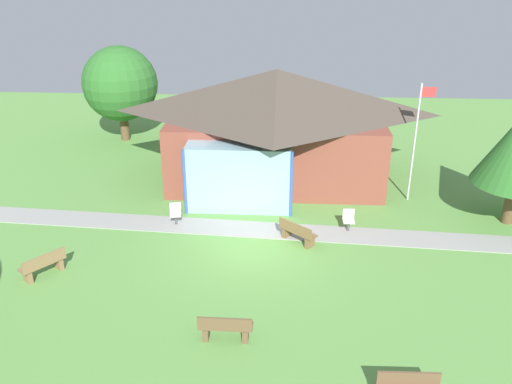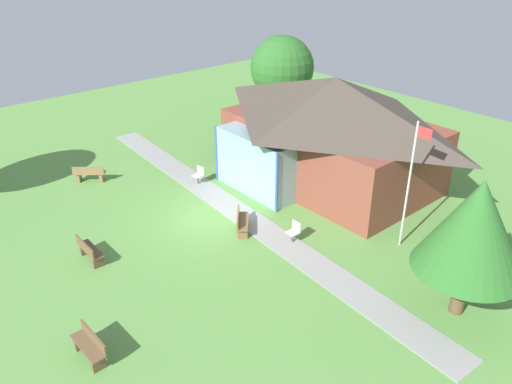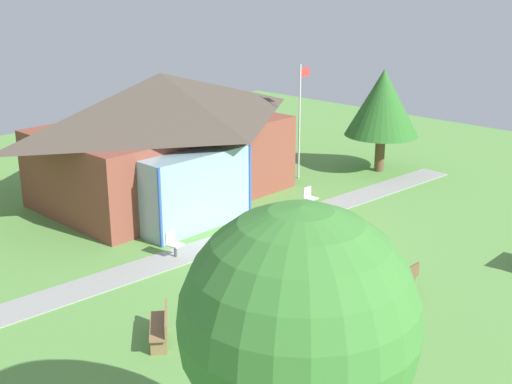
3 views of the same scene
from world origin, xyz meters
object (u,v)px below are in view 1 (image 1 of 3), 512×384
Objects in this scene: patio_chair_west at (176,214)px; patio_chair_lawn_spare at (348,221)px; pavilion at (275,123)px; flagpole at (416,137)px; bench_rear_near_path at (297,233)px; bench_front_center at (225,328)px; bench_mid_left at (43,265)px; tree_behind_pavilion_left at (120,84)px.

patio_chair_west is 6.70m from patio_chair_lawn_spare.
pavilion is 2.06× the size of flagpole.
flagpole is 6.76m from bench_rear_near_path.
pavilion is at bearing 85.70° from bench_front_center.
flagpole is at bearing -134.61° from patio_chair_lawn_spare.
bench_rear_near_path is at bearing -140.20° from flagpole.
patio_chair_lawn_spare is (2.98, -5.17, -2.22)m from pavilion.
flagpole is (5.87, -2.17, 0.17)m from pavilion.
patio_chair_west is at bearing 112.34° from bench_front_center.
bench_mid_left is at bearing -153.04° from flagpole.
bench_rear_near_path is at bearing -49.59° from tree_behind_pavilion_left.
tree_behind_pavilion_left is at bearing 171.31° from bench_rear_near_path.
flagpole is at bearing -20.26° from pavilion.
bench_rear_near_path is (-4.85, -4.04, -2.41)m from flagpole.
bench_front_center is at bearing -125.64° from flagpole.
tree_behind_pavilion_left reaches higher than patio_chair_west.
patio_chair_lawn_spare reaches higher than bench_front_center.
tree_behind_pavilion_left reaches higher than patio_chair_lawn_spare.
bench_rear_near_path is 8.82m from bench_mid_left.
patio_chair_lawn_spare is (1.96, 1.04, 0.01)m from bench_rear_near_path.
pavilion reaches higher than bench_mid_left.
bench_mid_left is 11.01m from patio_chair_lawn_spare.
bench_rear_near_path is 1.65× the size of patio_chair_lawn_spare.
bench_rear_near_path is at bearing -32.99° from bench_mid_left.
bench_rear_near_path is (1.01, -6.21, -2.24)m from pavilion.
bench_front_center is 18.59m from tree_behind_pavilion_left.
bench_front_center and bench_mid_left have the same top height.
flagpole is 3.56× the size of bench_rear_near_path.
tree_behind_pavilion_left is (-14.40, 7.17, 0.35)m from flagpole.
tree_behind_pavilion_left is (-9.54, 11.21, 2.76)m from bench_rear_near_path.
flagpole is 5.89× the size of patio_chair_west.
tree_behind_pavilion_left is (-7.50, 16.79, 2.76)m from bench_front_center.
tree_behind_pavilion_left reaches higher than pavilion.
patio_chair_lawn_spare is at bearing -30.95° from bench_mid_left.
bench_mid_left is at bearing 156.28° from bench_front_center.
flagpole is 4.81m from patio_chair_lawn_spare.
patio_chair_lawn_spare is at bearing 68.86° from bench_rear_near_path.
bench_rear_near_path is 4.89m from patio_chair_west.
flagpole is 3.51× the size of bench_mid_left.
pavilion reaches higher than patio_chair_west.
bench_mid_left is 5.35m from patio_chair_west.
flagpole is 12.08m from bench_front_center.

